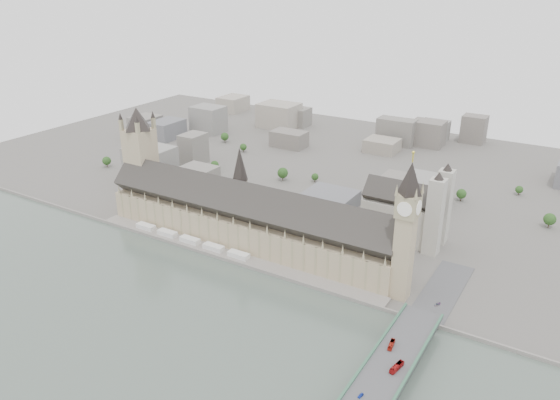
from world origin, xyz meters
The scene contains 17 objects.
ground centered at (0.00, 0.00, 0.00)m, with size 900.00×900.00×0.00m, color #595651.
river_thames centered at (0.00, -165.00, 0.00)m, with size 600.00×600.00×0.00m, color #4C594F.
embankment_wall centered at (0.00, -15.00, 1.50)m, with size 600.00×1.50×3.00m, color gray.
river_terrace centered at (0.00, -7.50, 1.00)m, with size 270.00×15.00×2.00m, color gray.
terrace_tents centered at (-40.00, -7.00, 4.00)m, with size 118.00×7.00×4.00m.
palace_of_westminster centered at (0.00, 19.70, 22.71)m, with size 265.00×40.73×55.44m.
elizabeth_tower centered at (138.00, 8.00, 58.09)m, with size 17.00×17.00×107.50m.
victoria_tower centered at (-122.00, 26.00, 55.20)m, with size 30.00×30.00×100.00m.
central_tower centered at (-10.00, 26.00, 57.92)m, with size 13.00×13.00×48.00m.
westminster_bridge centered at (162.00, -87.50, 5.12)m, with size 25.00×325.00×10.25m, color #474749.
westminster_abbey centered at (110.92, 95.00, 25.08)m, with size 68.00×36.00×64.00m.
city_skyline_inland centered at (0.00, 245.00, 19.00)m, with size 720.00×360.00×38.00m, color gray, non-canonical shape.
park_trees centered at (-10.00, 60.00, 7.50)m, with size 110.00×30.00×15.00m, color #1D4518, non-canonical shape.
red_bus_north centered at (157.28, -60.93, 11.65)m, with size 2.36×10.08×2.81m, color red.
red_bus_south centered at (166.86, -78.27, 11.89)m, with size 2.75×11.75×3.27m, color #AA1516.
car_blue centered at (158.29, -107.67, 10.94)m, with size 1.62×4.02×1.37m, color #1933A8.
car_approach centered at (167.79, -4.75, 10.97)m, with size 2.03×4.98×1.45m, color gray.
Camera 1 is at (236.82, -316.28, 212.03)m, focal length 35.00 mm.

